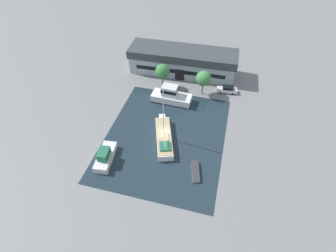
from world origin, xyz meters
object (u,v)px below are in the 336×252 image
(sailboat_moored, at_px, (164,137))
(small_dinghy, at_px, (195,171))
(parked_car, at_px, (227,89))
(motor_cruiser, at_px, (171,96))
(quay_tree_near_building, at_px, (163,71))
(cabin_boat, at_px, (105,156))
(quay_tree_by_water, at_px, (204,78))
(warehouse_building, at_px, (183,61))

(sailboat_moored, relative_size, small_dinghy, 2.63)
(parked_car, distance_m, motor_cruiser, 14.12)
(small_dinghy, bearing_deg, quay_tree_near_building, -75.83)
(quay_tree_near_building, distance_m, sailboat_moored, 18.45)
(sailboat_moored, bearing_deg, cabin_boat, -159.56)
(sailboat_moored, distance_m, cabin_boat, 12.03)
(parked_car, bearing_deg, quay_tree_by_water, 102.47)
(quay_tree_by_water, xyz_separation_m, small_dinghy, (2.65, -23.27, -4.08))
(warehouse_building, height_order, motor_cruiser, warehouse_building)
(small_dinghy, bearing_deg, cabin_boat, -9.17)
(warehouse_building, relative_size, small_dinghy, 5.98)
(warehouse_building, bearing_deg, parked_car, -27.80)
(sailboat_moored, relative_size, motor_cruiser, 1.30)
(quay_tree_near_building, bearing_deg, motor_cruiser, -56.25)
(warehouse_building, xyz_separation_m, motor_cruiser, (0.10, -12.84, -1.72))
(warehouse_building, bearing_deg, quay_tree_by_water, -52.27)
(warehouse_building, height_order, quay_tree_by_water, warehouse_building)
(quay_tree_by_water, bearing_deg, quay_tree_near_building, 178.12)
(quay_tree_near_building, xyz_separation_m, small_dinghy, (12.63, -23.60, -4.16))
(warehouse_building, distance_m, parked_car, 14.10)
(sailboat_moored, bearing_deg, quay_tree_near_building, 87.10)
(quay_tree_near_building, relative_size, sailboat_moored, 0.51)
(small_dinghy, height_order, cabin_boat, cabin_boat)
(motor_cruiser, distance_m, small_dinghy, 20.78)
(quay_tree_near_building, xyz_separation_m, parked_car, (15.76, 1.71, -3.59))
(parked_car, bearing_deg, warehouse_building, 57.13)
(quay_tree_by_water, bearing_deg, parked_car, 19.35)
(quay_tree_near_building, relative_size, motor_cruiser, 0.66)
(small_dinghy, xyz_separation_m, cabin_boat, (-16.88, -1.42, 0.70))
(quay_tree_near_building, distance_m, parked_car, 16.26)
(quay_tree_by_water, relative_size, parked_car, 1.26)
(parked_car, xyz_separation_m, small_dinghy, (-3.14, -25.31, -0.57))
(parked_car, height_order, small_dinghy, parked_car)
(quay_tree_by_water, bearing_deg, sailboat_moored, -106.17)
(warehouse_building, height_order, quay_tree_near_building, warehouse_building)
(cabin_boat, bearing_deg, small_dinghy, -1.98)
(small_dinghy, distance_m, cabin_boat, 16.95)
(warehouse_building, distance_m, small_dinghy, 32.89)
(quay_tree_near_building, distance_m, motor_cruiser, 6.75)
(quay_tree_by_water, distance_m, cabin_boat, 28.70)
(quay_tree_near_building, distance_m, cabin_boat, 25.61)
(quay_tree_by_water, relative_size, small_dinghy, 1.33)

